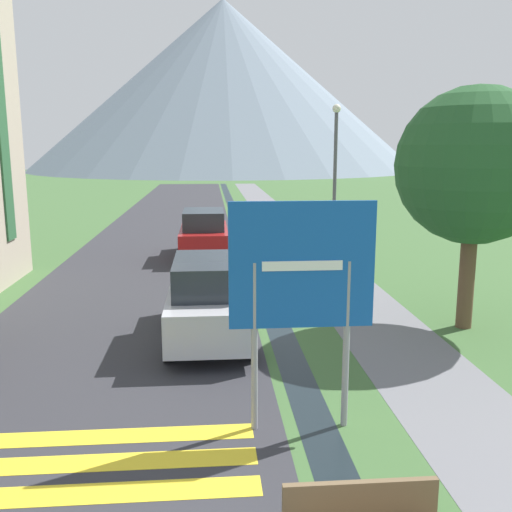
% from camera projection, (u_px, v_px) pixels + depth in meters
% --- Properties ---
extents(ground_plane, '(160.00, 160.00, 0.00)m').
position_uv_depth(ground_plane, '(219.00, 248.00, 23.74)').
color(ground_plane, '#3D6033').
extents(road, '(6.40, 60.00, 0.01)m').
position_uv_depth(road, '(173.00, 218.00, 33.32)').
color(road, '#2D2D33').
rests_on(road, ground_plane).
extents(footpath, '(2.20, 60.00, 0.01)m').
position_uv_depth(footpath, '(276.00, 217.00, 33.82)').
color(footpath, slate).
rests_on(footpath, ground_plane).
extents(drainage_channel, '(0.60, 60.00, 0.00)m').
position_uv_depth(drainage_channel, '(236.00, 217.00, 33.62)').
color(drainage_channel, black).
rests_on(drainage_channel, ground_plane).
extents(crosswalk_marking, '(5.44, 1.84, 0.01)m').
position_uv_depth(crosswalk_marking, '(54.00, 465.00, 7.60)').
color(crosswalk_marking, yellow).
rests_on(crosswalk_marking, ground_plane).
extents(mountain_distant, '(66.17, 66.17, 28.40)m').
position_uv_depth(mountain_distant, '(224.00, 86.00, 98.11)').
color(mountain_distant, slate).
rests_on(mountain_distant, ground_plane).
extents(road_sign, '(2.11, 0.11, 3.43)m').
position_uv_depth(road_sign, '(302.00, 282.00, 8.19)').
color(road_sign, gray).
rests_on(road_sign, ground_plane).
extents(parked_car_near, '(1.85, 4.17, 1.82)m').
position_uv_depth(parked_car_near, '(210.00, 299.00, 12.37)').
color(parked_car_near, '#B2B2B7').
rests_on(parked_car_near, ground_plane).
extents(parked_car_far, '(1.85, 4.16, 1.82)m').
position_uv_depth(parked_car_far, '(204.00, 234.00, 21.45)').
color(parked_car_far, '#A31919').
rests_on(parked_car_far, ground_plane).
extents(streetlamp, '(0.28, 0.28, 5.51)m').
position_uv_depth(streetlamp, '(335.00, 174.00, 18.96)').
color(streetlamp, '#515156').
rests_on(streetlamp, ground_plane).
extents(tree_by_path, '(3.51, 3.51, 5.50)m').
position_uv_depth(tree_by_path, '(475.00, 166.00, 12.66)').
color(tree_by_path, brown).
rests_on(tree_by_path, ground_plane).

